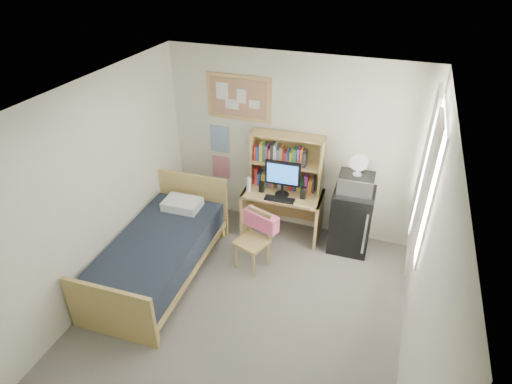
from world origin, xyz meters
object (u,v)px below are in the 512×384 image
(desk_chair, at_px, (252,242))
(monitor, at_px, (283,179))
(speaker_left, at_px, (262,187))
(mini_fridge, at_px, (351,220))
(bulletin_board, at_px, (239,98))
(bed, at_px, (159,257))
(desk, at_px, (282,213))
(speaker_right, at_px, (303,193))
(desk_fan, at_px, (359,165))
(microwave, at_px, (356,184))

(desk_chair, height_order, monitor, monitor)
(monitor, relative_size, speaker_left, 3.36)
(monitor, bearing_deg, mini_fridge, 1.80)
(bulletin_board, relative_size, speaker_left, 5.99)
(bulletin_board, xyz_separation_m, bed, (-0.48, -1.69, -1.63))
(speaker_left, bearing_deg, monitor, -0.00)
(desk, bearing_deg, speaker_right, -11.31)
(bed, height_order, speaker_left, speaker_left)
(monitor, relative_size, desk_fan, 1.82)
(microwave, relative_size, desk_fan, 1.56)
(bulletin_board, height_order, bed, bulletin_board)
(mini_fridge, xyz_separation_m, desk_fan, (0.00, -0.02, 0.87))
(mini_fridge, bearing_deg, microwave, -90.00)
(bulletin_board, xyz_separation_m, monitor, (0.76, -0.35, -0.95))
(desk, bearing_deg, speaker_left, -168.69)
(desk_fan, bearing_deg, microwave, 0.00)
(speaker_left, bearing_deg, desk, 11.31)
(speaker_left, bearing_deg, desk_chair, -82.61)
(mini_fridge, xyz_separation_m, speaker_right, (-0.69, -0.06, 0.33))
(bed, distance_m, microwave, 2.74)
(microwave, bearing_deg, speaker_right, -178.48)
(speaker_right, bearing_deg, mini_fridge, 2.59)
(monitor, bearing_deg, desk_chair, -104.18)
(speaker_right, xyz_separation_m, microwave, (0.69, 0.04, 0.26))
(desk_fan, bearing_deg, monitor, -178.76)
(desk_fan, bearing_deg, desk, 177.77)
(desk, height_order, monitor, monitor)
(speaker_left, bearing_deg, speaker_right, -0.00)
(bed, bearing_deg, speaker_left, 52.68)
(bulletin_board, xyz_separation_m, desk_chair, (0.60, -1.14, -1.51))
(bed, bearing_deg, desk, 46.51)
(desk, height_order, desk_chair, desk_chair)
(speaker_right, bearing_deg, speaker_left, 180.00)
(monitor, xyz_separation_m, speaker_right, (0.30, 0.01, -0.18))
(desk_chair, xyz_separation_m, mini_fridge, (1.15, 0.86, 0.05))
(bulletin_board, bearing_deg, microwave, -9.55)
(desk_chair, bearing_deg, speaker_left, 118.24)
(desk, bearing_deg, monitor, -90.00)
(desk, height_order, speaker_right, speaker_right)
(mini_fridge, relative_size, bed, 0.44)
(bulletin_board, height_order, desk_chair, bulletin_board)
(bulletin_board, bearing_deg, desk, -20.53)
(speaker_right, bearing_deg, bed, -140.97)
(mini_fridge, distance_m, microwave, 0.59)
(bulletin_board, bearing_deg, speaker_right, -17.40)
(desk_fan, bearing_deg, bed, -149.68)
(speaker_left, xyz_separation_m, microwave, (1.29, 0.06, 0.27))
(mini_fridge, height_order, monitor, monitor)
(bulletin_board, relative_size, desk_fan, 3.23)
(desk, distance_m, mini_fridge, 1.00)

